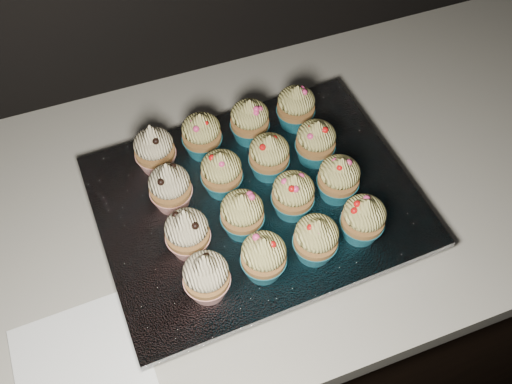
% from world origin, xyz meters
% --- Properties ---
extents(cabinet, '(2.40, 0.60, 0.86)m').
position_xyz_m(cabinet, '(0.00, 1.70, 0.43)').
color(cabinet, black).
rests_on(cabinet, ground).
extents(worktop, '(2.44, 0.64, 0.04)m').
position_xyz_m(worktop, '(0.00, 1.70, 0.88)').
color(worktop, beige).
rests_on(worktop, cabinet).
extents(napkin, '(0.18, 0.18, 0.00)m').
position_xyz_m(napkin, '(-0.31, 1.51, 0.90)').
color(napkin, white).
rests_on(napkin, worktop).
extents(baking_tray, '(0.44, 0.35, 0.02)m').
position_xyz_m(baking_tray, '(-0.01, 1.66, 0.91)').
color(baking_tray, black).
rests_on(baking_tray, worktop).
extents(foil_lining, '(0.48, 0.38, 0.01)m').
position_xyz_m(foil_lining, '(-0.01, 1.66, 0.93)').
color(foil_lining, silver).
rests_on(foil_lining, baking_tray).
extents(cupcake_0, '(0.06, 0.06, 0.10)m').
position_xyz_m(cupcake_0, '(-0.12, 1.54, 0.97)').
color(cupcake_0, '#AA2317').
rests_on(cupcake_0, foil_lining).
extents(cupcake_1, '(0.06, 0.06, 0.08)m').
position_xyz_m(cupcake_1, '(-0.04, 1.54, 0.97)').
color(cupcake_1, '#1C7084').
rests_on(cupcake_1, foil_lining).
extents(cupcake_2, '(0.06, 0.06, 0.08)m').
position_xyz_m(cupcake_2, '(0.03, 1.54, 0.97)').
color(cupcake_2, '#1C7084').
rests_on(cupcake_2, foil_lining).
extents(cupcake_3, '(0.06, 0.06, 0.08)m').
position_xyz_m(cupcake_3, '(0.11, 1.55, 0.97)').
color(cupcake_3, '#1C7084').
rests_on(cupcake_3, foil_lining).
extents(cupcake_4, '(0.06, 0.06, 0.10)m').
position_xyz_m(cupcake_4, '(-0.13, 1.61, 0.97)').
color(cupcake_4, '#AA2317').
rests_on(cupcake_4, foil_lining).
extents(cupcake_5, '(0.06, 0.06, 0.08)m').
position_xyz_m(cupcake_5, '(-0.05, 1.62, 0.97)').
color(cupcake_5, '#1C7084').
rests_on(cupcake_5, foil_lining).
extents(cupcake_6, '(0.06, 0.06, 0.08)m').
position_xyz_m(cupcake_6, '(0.03, 1.62, 0.97)').
color(cupcake_6, '#1C7084').
rests_on(cupcake_6, foil_lining).
extents(cupcake_7, '(0.06, 0.06, 0.08)m').
position_xyz_m(cupcake_7, '(0.11, 1.63, 0.97)').
color(cupcake_7, '#1C7084').
rests_on(cupcake_7, foil_lining).
extents(cupcake_8, '(0.06, 0.06, 0.10)m').
position_xyz_m(cupcake_8, '(-0.13, 1.70, 0.97)').
color(cupcake_8, '#AA2317').
rests_on(cupcake_8, foil_lining).
extents(cupcake_9, '(0.06, 0.06, 0.08)m').
position_xyz_m(cupcake_9, '(-0.05, 1.70, 0.97)').
color(cupcake_9, '#1C7084').
rests_on(cupcake_9, foil_lining).
extents(cupcake_10, '(0.06, 0.06, 0.08)m').
position_xyz_m(cupcake_10, '(0.03, 1.70, 0.97)').
color(cupcake_10, '#1C7084').
rests_on(cupcake_10, foil_lining).
extents(cupcake_11, '(0.06, 0.06, 0.08)m').
position_xyz_m(cupcake_11, '(0.10, 1.70, 0.97)').
color(cupcake_11, '#1C7084').
rests_on(cupcake_11, foil_lining).
extents(cupcake_12, '(0.06, 0.06, 0.10)m').
position_xyz_m(cupcake_12, '(-0.13, 1.77, 0.97)').
color(cupcake_12, '#AA2317').
rests_on(cupcake_12, foil_lining).
extents(cupcake_13, '(0.06, 0.06, 0.08)m').
position_xyz_m(cupcake_13, '(-0.06, 1.78, 0.97)').
color(cupcake_13, '#1C7084').
rests_on(cupcake_13, foil_lining).
extents(cupcake_14, '(0.06, 0.06, 0.08)m').
position_xyz_m(cupcake_14, '(0.02, 1.78, 0.97)').
color(cupcake_14, '#1C7084').
rests_on(cupcake_14, foil_lining).
extents(cupcake_15, '(0.06, 0.06, 0.08)m').
position_xyz_m(cupcake_15, '(0.10, 1.78, 0.97)').
color(cupcake_15, '#1C7084').
rests_on(cupcake_15, foil_lining).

